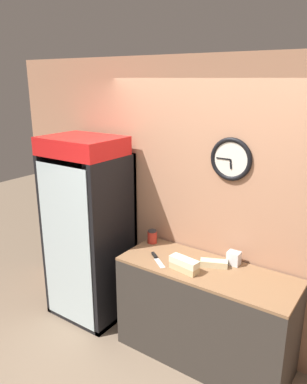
{
  "coord_description": "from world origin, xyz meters",
  "views": [
    {
      "loc": [
        1.28,
        -1.81,
        2.5
      ],
      "look_at": [
        -0.56,
        0.85,
        1.51
      ],
      "focal_mm": 35.0,
      "sensor_mm": 36.0,
      "label": 1
    }
  ],
  "objects_px": {
    "sandwich_stack_middle": "(184,262)",
    "sandwich_flat_left": "(214,263)",
    "condiment_jar": "(152,237)",
    "napkin_dispenser": "(234,258)",
    "sandwich_stack_bottom": "(184,268)",
    "chefs_knife": "(156,258)",
    "beverage_cooler": "(92,219)"
  },
  "relations": [
    {
      "from": "sandwich_stack_bottom",
      "to": "napkin_dispenser",
      "type": "height_order",
      "value": "napkin_dispenser"
    },
    {
      "from": "sandwich_flat_left",
      "to": "sandwich_stack_middle",
      "type": "bearing_deg",
      "value": -129.62
    },
    {
      "from": "condiment_jar",
      "to": "napkin_dispenser",
      "type": "height_order",
      "value": "condiment_jar"
    },
    {
      "from": "condiment_jar",
      "to": "napkin_dispenser",
      "type": "xyz_separation_m",
      "value": [
        0.85,
        0.04,
        -0.01
      ]
    },
    {
      "from": "condiment_jar",
      "to": "napkin_dispenser",
      "type": "distance_m",
      "value": 0.86
    },
    {
      "from": "napkin_dispenser",
      "to": "sandwich_stack_middle",
      "type": "bearing_deg",
      "value": -131.04
    },
    {
      "from": "sandwich_stack_bottom",
      "to": "condiment_jar",
      "type": "bearing_deg",
      "value": 150.38
    },
    {
      "from": "sandwich_stack_bottom",
      "to": "chefs_knife",
      "type": "relative_size",
      "value": 1.08
    },
    {
      "from": "sandwich_flat_left",
      "to": "chefs_knife",
      "type": "relative_size",
      "value": 0.99
    },
    {
      "from": "chefs_knife",
      "to": "condiment_jar",
      "type": "xyz_separation_m",
      "value": [
        -0.23,
        0.27,
        0.06
      ]
    },
    {
      "from": "beverage_cooler",
      "to": "sandwich_stack_middle",
      "type": "height_order",
      "value": "beverage_cooler"
    },
    {
      "from": "sandwich_stack_middle",
      "to": "condiment_jar",
      "type": "height_order",
      "value": "condiment_jar"
    },
    {
      "from": "sandwich_flat_left",
      "to": "sandwich_stack_bottom",
      "type": "bearing_deg",
      "value": -129.62
    },
    {
      "from": "chefs_knife",
      "to": "condiment_jar",
      "type": "relative_size",
      "value": 1.92
    },
    {
      "from": "sandwich_flat_left",
      "to": "chefs_knife",
      "type": "bearing_deg",
      "value": -161.38
    },
    {
      "from": "condiment_jar",
      "to": "napkin_dispenser",
      "type": "relative_size",
      "value": 1.11
    },
    {
      "from": "sandwich_stack_middle",
      "to": "sandwich_flat_left",
      "type": "height_order",
      "value": "sandwich_stack_middle"
    },
    {
      "from": "napkin_dispenser",
      "to": "sandwich_flat_left",
      "type": "bearing_deg",
      "value": -133.17
    },
    {
      "from": "chefs_knife",
      "to": "sandwich_stack_bottom",
      "type": "bearing_deg",
      "value": -8.23
    },
    {
      "from": "beverage_cooler",
      "to": "condiment_jar",
      "type": "xyz_separation_m",
      "value": [
        0.67,
        0.16,
        -0.09
      ]
    },
    {
      "from": "sandwich_stack_bottom",
      "to": "napkin_dispenser",
      "type": "relative_size",
      "value": 2.28
    },
    {
      "from": "sandwich_flat_left",
      "to": "condiment_jar",
      "type": "height_order",
      "value": "condiment_jar"
    },
    {
      "from": "sandwich_stack_middle",
      "to": "condiment_jar",
      "type": "relative_size",
      "value": 2.06
    },
    {
      "from": "sandwich_stack_bottom",
      "to": "sandwich_stack_middle",
      "type": "distance_m",
      "value": 0.06
    },
    {
      "from": "beverage_cooler",
      "to": "chefs_knife",
      "type": "distance_m",
      "value": 0.92
    },
    {
      "from": "beverage_cooler",
      "to": "condiment_jar",
      "type": "distance_m",
      "value": 0.7
    },
    {
      "from": "sandwich_stack_middle",
      "to": "condiment_jar",
      "type": "xyz_separation_m",
      "value": [
        -0.55,
        0.31,
        -0.02
      ]
    },
    {
      "from": "sandwich_stack_bottom",
      "to": "sandwich_flat_left",
      "type": "xyz_separation_m",
      "value": [
        0.18,
        0.21,
        0.0
      ]
    },
    {
      "from": "sandwich_stack_middle",
      "to": "sandwich_flat_left",
      "type": "bearing_deg",
      "value": 50.38
    },
    {
      "from": "sandwich_stack_middle",
      "to": "chefs_knife",
      "type": "bearing_deg",
      "value": 171.77
    },
    {
      "from": "sandwich_stack_middle",
      "to": "sandwich_flat_left",
      "type": "distance_m",
      "value": 0.28
    },
    {
      "from": "sandwich_stack_middle",
      "to": "chefs_knife",
      "type": "relative_size",
      "value": 1.07
    }
  ]
}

